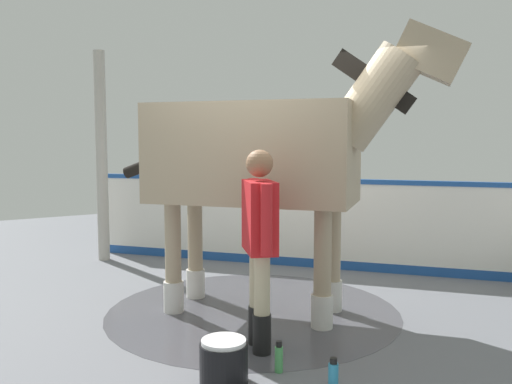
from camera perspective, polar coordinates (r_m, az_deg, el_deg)
ground_plane at (r=5.51m, az=0.12°, el=-12.65°), size 16.00×16.00×0.02m
wet_patch at (r=5.53m, az=-0.30°, el=-12.42°), size 2.91×2.91×0.00m
barrier_wall at (r=7.31m, az=4.70°, el=-3.54°), size 4.58×3.98×1.20m
roof_post_far at (r=7.90m, az=-15.98°, el=3.58°), size 0.16×0.16×2.94m
horse at (r=5.23m, az=1.01°, el=3.86°), size 2.68×2.38×2.73m
handler at (r=4.36m, az=0.37°, el=-4.68°), size 0.62×0.37×1.63m
wash_bucket at (r=3.99m, az=-3.42°, el=-17.41°), size 0.34×0.34×0.31m
bottle_shampoo at (r=3.95m, az=8.15°, el=-18.53°), size 0.07×0.07×0.22m
bottle_spray at (r=4.16m, az=2.43°, el=-17.08°), size 0.06×0.06×0.23m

